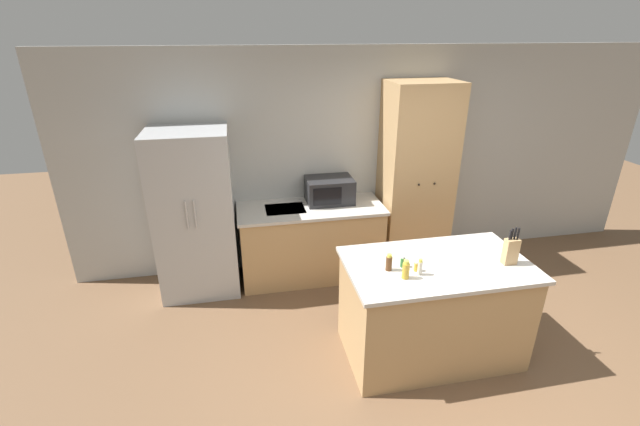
{
  "coord_description": "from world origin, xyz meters",
  "views": [
    {
      "loc": [
        -1.62,
        -2.47,
        2.76
      ],
      "look_at": [
        -0.86,
        1.4,
        1.05
      ],
      "focal_mm": 24.0,
      "sensor_mm": 36.0,
      "label": 1
    }
  ],
  "objects_px": {
    "pantry_cabinet": "(415,179)",
    "spice_bottle_green_herb": "(406,270)",
    "spice_bottle_short_red": "(420,267)",
    "knife_block": "(511,251)",
    "microwave": "(329,190)",
    "spice_bottle_pale_salt": "(417,267)",
    "spice_bottle_amber_oil": "(389,263)",
    "refrigerator": "(195,214)",
    "spice_bottle_tall_dark": "(403,262)"
  },
  "relations": [
    {
      "from": "spice_bottle_green_herb",
      "to": "microwave",
      "type": "bearing_deg",
      "value": 96.73
    },
    {
      "from": "spice_bottle_short_red",
      "to": "microwave",
      "type": "bearing_deg",
      "value": 100.9
    },
    {
      "from": "refrigerator",
      "to": "microwave",
      "type": "distance_m",
      "value": 1.53
    },
    {
      "from": "microwave",
      "to": "spice_bottle_green_herb",
      "type": "xyz_separation_m",
      "value": [
        0.22,
        -1.83,
        -0.02
      ]
    },
    {
      "from": "microwave",
      "to": "spice_bottle_short_red",
      "type": "bearing_deg",
      "value": -79.1
    },
    {
      "from": "pantry_cabinet",
      "to": "spice_bottle_green_herb",
      "type": "relative_size",
      "value": 14.03
    },
    {
      "from": "refrigerator",
      "to": "spice_bottle_tall_dark",
      "type": "height_order",
      "value": "refrigerator"
    },
    {
      "from": "refrigerator",
      "to": "spice_bottle_green_herb",
      "type": "height_order",
      "value": "refrigerator"
    },
    {
      "from": "spice_bottle_green_herb",
      "to": "refrigerator",
      "type": "bearing_deg",
      "value": 135.54
    },
    {
      "from": "spice_bottle_short_red",
      "to": "spice_bottle_pale_salt",
      "type": "xyz_separation_m",
      "value": [
        -0.0,
        0.06,
        -0.03
      ]
    },
    {
      "from": "knife_block",
      "to": "spice_bottle_amber_oil",
      "type": "distance_m",
      "value": 1.03
    },
    {
      "from": "spice_bottle_amber_oil",
      "to": "spice_bottle_green_herb",
      "type": "distance_m",
      "value": 0.17
    },
    {
      "from": "knife_block",
      "to": "spice_bottle_green_herb",
      "type": "bearing_deg",
      "value": -177.1
    },
    {
      "from": "refrigerator",
      "to": "spice_bottle_short_red",
      "type": "distance_m",
      "value": 2.5
    },
    {
      "from": "spice_bottle_short_red",
      "to": "spice_bottle_tall_dark",
      "type": "bearing_deg",
      "value": 121.88
    },
    {
      "from": "spice_bottle_green_herb",
      "to": "spice_bottle_amber_oil",
      "type": "bearing_deg",
      "value": 121.66
    },
    {
      "from": "spice_bottle_short_red",
      "to": "knife_block",
      "type": "bearing_deg",
      "value": 1.41
    },
    {
      "from": "pantry_cabinet",
      "to": "spice_bottle_short_red",
      "type": "relative_size",
      "value": 15.87
    },
    {
      "from": "spice_bottle_amber_oil",
      "to": "spice_bottle_green_herb",
      "type": "bearing_deg",
      "value": -58.34
    },
    {
      "from": "knife_block",
      "to": "spice_bottle_pale_salt",
      "type": "height_order",
      "value": "knife_block"
    },
    {
      "from": "spice_bottle_tall_dark",
      "to": "spice_bottle_short_red",
      "type": "xyz_separation_m",
      "value": [
        0.09,
        -0.14,
        0.02
      ]
    },
    {
      "from": "spice_bottle_pale_salt",
      "to": "spice_bottle_green_herb",
      "type": "bearing_deg",
      "value": -146.41
    },
    {
      "from": "microwave",
      "to": "spice_bottle_amber_oil",
      "type": "bearing_deg",
      "value": -85.67
    },
    {
      "from": "microwave",
      "to": "spice_bottle_short_red",
      "type": "xyz_separation_m",
      "value": [
        0.35,
        -1.8,
        -0.03
      ]
    },
    {
      "from": "microwave",
      "to": "refrigerator",
      "type": "bearing_deg",
      "value": -175.01
    },
    {
      "from": "pantry_cabinet",
      "to": "spice_bottle_short_red",
      "type": "height_order",
      "value": "pantry_cabinet"
    },
    {
      "from": "spice_bottle_amber_oil",
      "to": "microwave",
      "type": "bearing_deg",
      "value": 94.33
    },
    {
      "from": "spice_bottle_short_red",
      "to": "spice_bottle_green_herb",
      "type": "distance_m",
      "value": 0.13
    },
    {
      "from": "spice_bottle_amber_oil",
      "to": "pantry_cabinet",
      "type": "bearing_deg",
      "value": 60.92
    },
    {
      "from": "spice_bottle_amber_oil",
      "to": "spice_bottle_pale_salt",
      "type": "distance_m",
      "value": 0.23
    },
    {
      "from": "microwave",
      "to": "spice_bottle_tall_dark",
      "type": "relative_size",
      "value": 5.44
    },
    {
      "from": "knife_block",
      "to": "spice_bottle_amber_oil",
      "type": "xyz_separation_m",
      "value": [
        -1.03,
        0.1,
        -0.05
      ]
    },
    {
      "from": "pantry_cabinet",
      "to": "spice_bottle_tall_dark",
      "type": "xyz_separation_m",
      "value": [
        -0.77,
        -1.58,
        -0.14
      ]
    },
    {
      "from": "microwave",
      "to": "spice_bottle_pale_salt",
      "type": "height_order",
      "value": "microwave"
    },
    {
      "from": "pantry_cabinet",
      "to": "spice_bottle_short_red",
      "type": "bearing_deg",
      "value": -111.4
    },
    {
      "from": "knife_block",
      "to": "spice_bottle_tall_dark",
      "type": "bearing_deg",
      "value": 172.22
    },
    {
      "from": "refrigerator",
      "to": "pantry_cabinet",
      "type": "distance_m",
      "value": 2.55
    },
    {
      "from": "refrigerator",
      "to": "spice_bottle_amber_oil",
      "type": "xyz_separation_m",
      "value": [
        1.64,
        -1.56,
        0.09
      ]
    },
    {
      "from": "pantry_cabinet",
      "to": "spice_bottle_amber_oil",
      "type": "relative_size",
      "value": 15.17
    },
    {
      "from": "spice_bottle_short_red",
      "to": "spice_bottle_pale_salt",
      "type": "height_order",
      "value": "spice_bottle_short_red"
    },
    {
      "from": "spice_bottle_tall_dark",
      "to": "knife_block",
      "type": "bearing_deg",
      "value": -7.78
    },
    {
      "from": "microwave",
      "to": "spice_bottle_tall_dark",
      "type": "height_order",
      "value": "microwave"
    },
    {
      "from": "refrigerator",
      "to": "pantry_cabinet",
      "type": "bearing_deg",
      "value": 1.24
    },
    {
      "from": "refrigerator",
      "to": "spice_bottle_pale_salt",
      "type": "height_order",
      "value": "refrigerator"
    },
    {
      "from": "spice_bottle_amber_oil",
      "to": "spice_bottle_green_herb",
      "type": "relative_size",
      "value": 0.92
    },
    {
      "from": "spice_bottle_green_herb",
      "to": "spice_bottle_pale_salt",
      "type": "relative_size",
      "value": 1.85
    },
    {
      "from": "spice_bottle_tall_dark",
      "to": "spice_bottle_pale_salt",
      "type": "distance_m",
      "value": 0.12
    },
    {
      "from": "spice_bottle_tall_dark",
      "to": "spice_bottle_green_herb",
      "type": "height_order",
      "value": "spice_bottle_green_herb"
    },
    {
      "from": "refrigerator",
      "to": "knife_block",
      "type": "relative_size",
      "value": 5.46
    },
    {
      "from": "refrigerator",
      "to": "pantry_cabinet",
      "type": "height_order",
      "value": "pantry_cabinet"
    }
  ]
}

